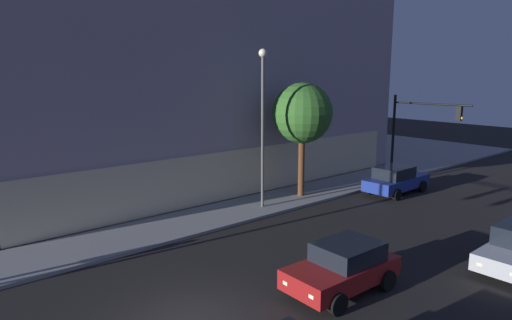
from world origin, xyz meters
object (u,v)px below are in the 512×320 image
at_px(modern_building, 133,41).
at_px(car_red, 343,267).
at_px(car_blue, 396,180).
at_px(street_lamp_sidewalk, 263,110).
at_px(sidewalk_tree, 302,114).
at_px(traffic_light_far_corner, 418,124).

height_order(modern_building, car_red, modern_building).
xyz_separation_m(car_red, car_blue, (12.48, 5.98, 0.01)).
bearing_deg(street_lamp_sidewalk, sidewalk_tree, 4.40).
bearing_deg(modern_building, sidewalk_tree, -81.30).
height_order(sidewalk_tree, car_red, sidewalk_tree).
height_order(street_lamp_sidewalk, car_blue, street_lamp_sidewalk).
xyz_separation_m(modern_building, traffic_light_far_corner, (11.30, -18.40, -5.84)).
xyz_separation_m(modern_building, car_red, (-4.82, -25.26, -8.96)).
distance_m(car_red, car_blue, 13.84).
bearing_deg(car_blue, car_red, -154.40).
bearing_deg(sidewalk_tree, car_blue, -30.61).
distance_m(modern_building, traffic_light_far_corner, 22.37).
relative_size(modern_building, car_blue, 6.10).
relative_size(modern_building, car_red, 7.10).
bearing_deg(traffic_light_far_corner, modern_building, 121.55).
xyz_separation_m(traffic_light_far_corner, car_red, (-16.12, -6.85, -3.12)).
bearing_deg(modern_building, street_lamp_sidewalk, -92.66).
bearing_deg(car_red, traffic_light_far_corner, 23.04).
distance_m(modern_building, street_lamp_sidewalk, 17.07).
bearing_deg(traffic_light_far_corner, sidewalk_tree, 166.06).
xyz_separation_m(traffic_light_far_corner, car_blue, (-3.64, -0.87, -3.11)).
bearing_deg(modern_building, car_blue, -68.34).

